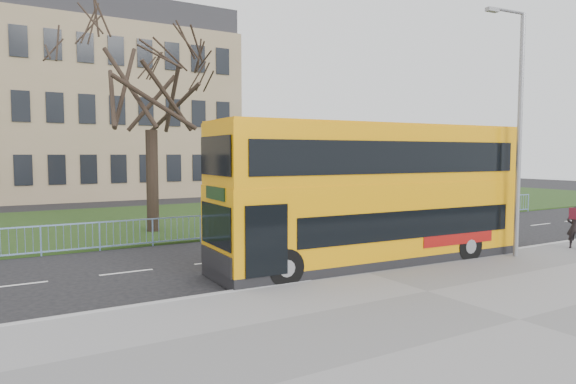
{
  "coord_description": "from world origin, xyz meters",
  "views": [
    {
      "loc": [
        -9.69,
        -13.38,
        3.63
      ],
      "look_at": [
        -1.11,
        1.0,
        2.39
      ],
      "focal_mm": 32.0,
      "sensor_mm": 36.0,
      "label": 1
    }
  ],
  "objects": [
    {
      "name": "ground",
      "position": [
        0.0,
        0.0,
        0.0
      ],
      "size": [
        120.0,
        120.0,
        0.0
      ],
      "primitive_type": "plane",
      "color": "black",
      "rests_on": "ground"
    },
    {
      "name": "pavement",
      "position": [
        0.0,
        -6.75,
        0.06
      ],
      "size": [
        80.0,
        10.5,
        0.12
      ],
      "primitive_type": "cube",
      "color": "slate",
      "rests_on": "ground"
    },
    {
      "name": "kerb",
      "position": [
        0.0,
        -1.55,
        0.07
      ],
      "size": [
        80.0,
        0.2,
        0.14
      ],
      "primitive_type": "cube",
      "color": "#9C9C9F",
      "rests_on": "ground"
    },
    {
      "name": "grass_verge",
      "position": [
        0.0,
        14.3,
        0.04
      ],
      "size": [
        80.0,
        15.4,
        0.08
      ],
      "primitive_type": "cube",
      "color": "#1D3513",
      "rests_on": "ground"
    },
    {
      "name": "guard_railing",
      "position": [
        0.0,
        6.6,
        0.55
      ],
      "size": [
        40.0,
        0.12,
        1.1
      ],
      "primitive_type": null,
      "color": "#7A9FDA",
      "rests_on": "ground"
    },
    {
      "name": "bare_tree",
      "position": [
        -3.0,
        10.0,
        5.62
      ],
      "size": [
        7.75,
        7.75,
        11.08
      ],
      "primitive_type": null,
      "color": "black",
      "rests_on": "grass_verge"
    },
    {
      "name": "civic_building",
      "position": [
        -5.0,
        35.0,
        7.0
      ],
      "size": [
        30.0,
        15.0,
        14.0
      ],
      "primitive_type": "cube",
      "color": "#8D7A59",
      "rests_on": "ground"
    },
    {
      "name": "yellow_bus",
      "position": [
        1.21,
        -0.51,
        2.43
      ],
      "size": [
        10.9,
        3.06,
        4.52
      ],
      "rotation": [
        0.0,
        0.0,
        -0.05
      ],
      "color": "orange",
      "rests_on": "ground"
    },
    {
      "name": "pedestrian",
      "position": [
        9.19,
        -2.62,
        0.91
      ],
      "size": [
        0.57,
        0.68,
        1.58
      ],
      "primitive_type": "imported",
      "rotation": [
        0.0,
        0.0,
        1.97
      ],
      "color": "black",
      "rests_on": "pavement"
    },
    {
      "name": "street_lamp",
      "position": [
        5.9,
        -2.4,
        4.63
      ],
      "size": [
        1.75,
        0.32,
        8.23
      ],
      "rotation": [
        0.0,
        0.0,
        -0.09
      ],
      "color": "gray",
      "rests_on": "pavement"
    }
  ]
}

